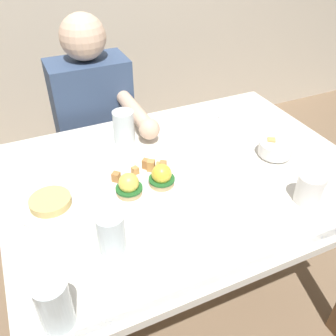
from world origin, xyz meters
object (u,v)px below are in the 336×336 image
object	(u,v)px
fork	(221,121)
water_glass_near	(124,129)
fruit_bowl	(275,149)
water_glass_far	(111,234)
dining_table	(184,196)
coffee_mug	(310,188)
side_plate	(51,204)
eggs_benedict_plate	(145,184)
water_glass_extra	(55,306)
diner_person	(97,125)

from	to	relation	value
fork	water_glass_near	world-z (taller)	water_glass_near
fruit_bowl	water_glass_far	bearing A→B (deg)	-165.07
fork	water_glass_far	xyz separation A→B (m)	(-0.62, -0.48, 0.05)
dining_table	fruit_bowl	bearing A→B (deg)	-6.93
coffee_mug	side_plate	size ratio (longest dim) A/B	0.56
eggs_benedict_plate	water_glass_extra	distance (m)	0.49
fruit_bowl	fork	world-z (taller)	fruit_bowl
coffee_mug	water_glass_far	xyz separation A→B (m)	(-0.61, 0.06, 0.00)
eggs_benedict_plate	water_glass_near	distance (m)	0.31
fork	water_glass_extra	xyz separation A→B (m)	(-0.80, -0.63, 0.06)
side_plate	water_glass_far	bearing A→B (deg)	-62.41
diner_person	fork	bearing A→B (deg)	-37.01
coffee_mug	side_plate	distance (m)	0.78
dining_table	water_glass_near	xyz separation A→B (m)	(-0.12, 0.28, 0.16)
eggs_benedict_plate	diner_person	distance (m)	0.64
side_plate	diner_person	world-z (taller)	diner_person
fork	water_glass_far	size ratio (longest dim) A/B	1.28
water_glass_extra	fork	bearing A→B (deg)	38.49
dining_table	diner_person	distance (m)	0.62
dining_table	side_plate	bearing A→B (deg)	178.49
water_glass_near	fork	bearing A→B (deg)	-2.39
water_glass_extra	diner_person	size ratio (longest dim) A/B	0.11
fork	water_glass_extra	world-z (taller)	water_glass_extra
water_glass_near	eggs_benedict_plate	bearing A→B (deg)	-96.59
fork	water_glass_extra	size ratio (longest dim) A/B	1.13
coffee_mug	water_glass_near	world-z (taller)	water_glass_near
coffee_mug	fork	world-z (taller)	coffee_mug
coffee_mug	diner_person	distance (m)	0.99
fruit_bowl	diner_person	world-z (taller)	diner_person
fork	water_glass_far	world-z (taller)	water_glass_far
eggs_benedict_plate	dining_table	bearing A→B (deg)	10.76
fork	side_plate	distance (m)	0.79
fruit_bowl	water_glass_far	distance (m)	0.69
water_glass_near	side_plate	distance (m)	0.42
dining_table	diner_person	size ratio (longest dim) A/B	1.05
dining_table	coffee_mug	world-z (taller)	coffee_mug
fork	side_plate	xyz separation A→B (m)	(-0.75, -0.25, 0.01)
dining_table	water_glass_near	size ratio (longest dim) A/B	9.48
water_glass_far	side_plate	size ratio (longest dim) A/B	0.58
fork	diner_person	xyz separation A→B (m)	(-0.45, 0.34, -0.09)
water_glass_near	diner_person	world-z (taller)	diner_person
fruit_bowl	diner_person	distance (m)	0.82
fruit_bowl	water_glass_near	xyz separation A→B (m)	(-0.46, 0.32, 0.03)
water_glass_near	water_glass_far	size ratio (longest dim) A/B	1.09
side_plate	fork	bearing A→B (deg)	18.40
fork	water_glass_extra	distance (m)	1.02
fork	water_glass_near	distance (m)	0.42
dining_table	water_glass_extra	world-z (taller)	water_glass_extra
eggs_benedict_plate	side_plate	world-z (taller)	eggs_benedict_plate
side_plate	fruit_bowl	bearing A→B (deg)	-3.87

